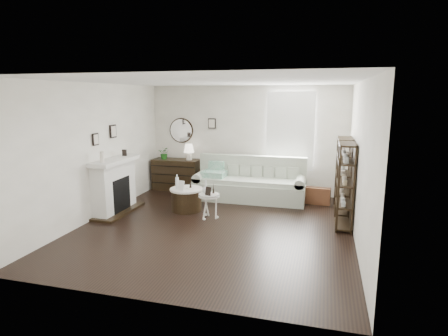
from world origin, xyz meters
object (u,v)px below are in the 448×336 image
(pedestal_table, at_px, (209,196))
(drum_table, at_px, (186,199))
(sofa, at_px, (250,185))
(dresser, at_px, (177,175))

(pedestal_table, bearing_deg, drum_table, 148.74)
(sofa, bearing_deg, dresser, 169.23)
(dresser, relative_size, drum_table, 1.73)
(sofa, bearing_deg, drum_table, -132.01)
(sofa, bearing_deg, pedestal_table, -107.05)
(pedestal_table, bearing_deg, sofa, 72.95)
(sofa, relative_size, pedestal_table, 5.12)
(sofa, distance_m, pedestal_table, 1.73)
(dresser, distance_m, pedestal_table, 2.56)
(drum_table, bearing_deg, pedestal_table, -31.26)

